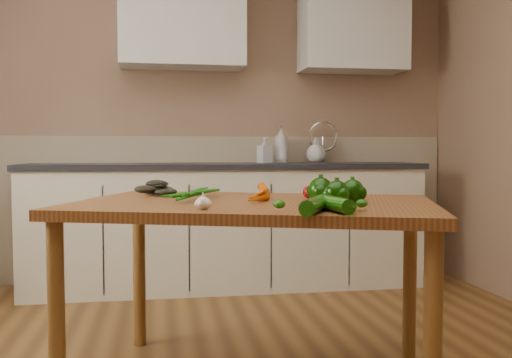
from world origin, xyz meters
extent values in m
cube|color=#99775C|center=(0.00, 2.51, 1.30)|extent=(4.00, 0.02, 2.60)
cube|color=tan|center=(0.00, 2.48, 0.55)|extent=(3.98, 0.03, 1.10)
cube|color=beige|center=(0.20, 2.19, 0.43)|extent=(2.80, 0.60, 0.86)
cube|color=#2A2B30|center=(0.20, 2.19, 0.88)|extent=(2.84, 0.64, 0.04)
cube|color=#99999E|center=(0.98, 2.19, 0.84)|extent=(0.55, 0.42, 0.10)
cylinder|color=silver|center=(0.98, 2.37, 1.02)|extent=(0.02, 0.02, 0.24)
cube|color=silver|center=(-0.10, 2.32, 1.95)|extent=(0.90, 0.35, 0.70)
cube|color=silver|center=(1.20, 2.32, 1.95)|extent=(0.80, 0.35, 0.70)
cube|color=brown|center=(0.12, 0.41, 0.76)|extent=(1.69, 1.38, 0.04)
cylinder|color=brown|center=(-0.65, 0.25, 0.37)|extent=(0.06, 0.06, 0.74)
cylinder|color=brown|center=(0.61, -0.20, 0.37)|extent=(0.06, 0.06, 0.74)
cylinder|color=brown|center=(-0.38, 1.01, 0.37)|extent=(0.06, 0.06, 0.74)
cylinder|color=brown|center=(0.88, 0.57, 0.37)|extent=(0.06, 0.06, 0.74)
imported|color=silver|center=(0.65, 2.36, 1.04)|extent=(0.14, 0.14, 0.28)
imported|color=silver|center=(0.51, 2.29, 1.00)|extent=(0.11, 0.12, 0.19)
imported|color=silver|center=(0.92, 2.36, 0.99)|extent=(0.17, 0.17, 0.19)
ellipsoid|color=white|center=(-0.12, 0.12, 0.81)|extent=(0.06, 0.06, 0.05)
sphere|color=#0B3102|center=(0.37, 0.31, 0.83)|extent=(0.10, 0.10, 0.10)
sphere|color=#0B3102|center=(0.49, 0.26, 0.83)|extent=(0.09, 0.09, 0.09)
sphere|color=#0B3102|center=(0.41, 0.20, 0.83)|extent=(0.09, 0.09, 0.09)
ellipsoid|color=#980209|center=(0.38, 0.49, 0.81)|extent=(0.06, 0.06, 0.06)
ellipsoid|color=#D56205|center=(0.46, 0.46, 0.82)|extent=(0.08, 0.08, 0.07)
ellipsoid|color=#D56205|center=(0.57, 0.42, 0.81)|extent=(0.06, 0.06, 0.06)
cylinder|color=#134D08|center=(0.33, -0.03, 0.81)|extent=(0.08, 0.21, 0.05)
cylinder|color=#134D08|center=(0.24, -0.06, 0.81)|extent=(0.16, 0.24, 0.05)
camera|label=1|loc=(-0.27, -1.92, 1.00)|focal=40.00mm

